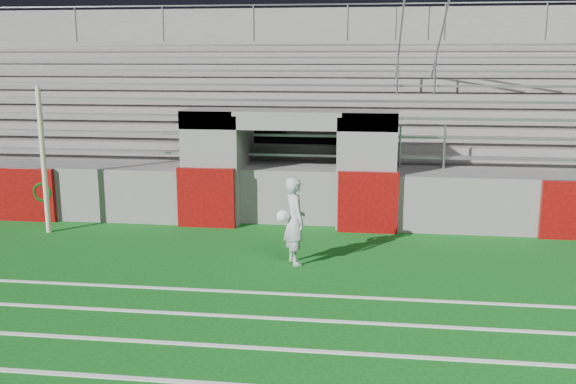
# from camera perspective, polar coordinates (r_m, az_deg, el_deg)

# --- Properties ---
(ground) EXTENTS (90.00, 90.00, 0.00)m
(ground) POSITION_cam_1_polar(r_m,az_deg,el_deg) (11.51, -2.16, -7.18)
(ground) COLOR #0D5314
(ground) RESTS_ON ground
(field_post) EXTENTS (0.11, 0.11, 3.16)m
(field_post) POSITION_cam_1_polar(r_m,az_deg,el_deg) (14.73, -20.91, 2.60)
(field_post) COLOR beige
(field_post) RESTS_ON ground
(stadium_structure) EXTENTS (26.00, 8.48, 5.42)m
(stadium_structure) POSITION_cam_1_polar(r_m,az_deg,el_deg) (18.92, 1.82, 5.00)
(stadium_structure) COLOR #64615F
(stadium_structure) RESTS_ON ground
(goalkeeper_with_ball) EXTENTS (0.63, 0.71, 1.64)m
(goalkeeper_with_ball) POSITION_cam_1_polar(r_m,az_deg,el_deg) (11.79, 0.58, -2.54)
(goalkeeper_with_ball) COLOR #ACB2B6
(goalkeeper_with_ball) RESTS_ON ground
(hose_coil) EXTENTS (0.51, 0.14, 0.59)m
(hose_coil) POSITION_cam_1_polar(r_m,az_deg,el_deg) (15.85, -20.93, 0.17)
(hose_coil) COLOR #0D4313
(hose_coil) RESTS_ON ground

